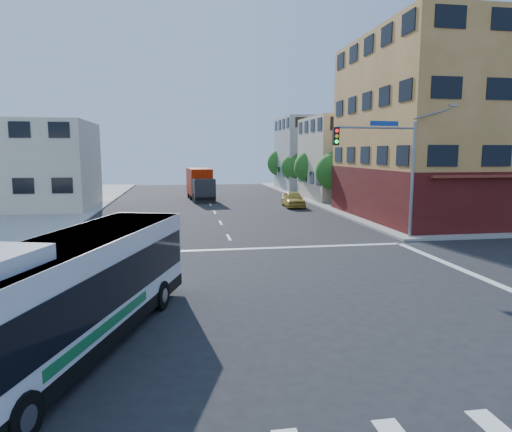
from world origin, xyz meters
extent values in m
plane|color=black|center=(0.00, 0.00, 0.00)|extent=(120.00, 120.00, 0.00)
cube|color=gray|center=(35.00, 35.00, 0.07)|extent=(50.00, 50.00, 0.15)
cube|color=#D18D4B|center=(20.00, 18.50, 7.00)|extent=(18.00, 15.00, 14.00)
cube|color=#521612|center=(20.00, 18.50, 2.00)|extent=(18.09, 15.08, 4.00)
cube|color=#C1B593|center=(17.00, 34.00, 4.50)|extent=(12.00, 10.00, 9.00)
cube|color=#999994|center=(17.00, 48.00, 5.00)|extent=(12.00, 10.00, 10.00)
cube|color=beige|center=(-17.00, 30.00, 4.00)|extent=(12.00, 10.00, 8.00)
cylinder|color=gray|center=(10.80, 10.80, 3.50)|extent=(0.18, 0.18, 7.00)
cylinder|color=gray|center=(8.30, 10.55, 6.60)|extent=(5.01, 0.62, 0.12)
cube|color=black|center=(5.80, 10.30, 6.10)|extent=(0.32, 0.30, 1.00)
sphere|color=#FF0C0C|center=(5.80, 10.13, 6.40)|extent=(0.20, 0.20, 0.20)
sphere|color=yellow|center=(5.80, 10.13, 6.10)|extent=(0.20, 0.20, 0.20)
sphere|color=#19FF33|center=(5.80, 10.13, 5.80)|extent=(0.20, 0.20, 0.20)
cube|color=navy|center=(8.80, 10.60, 6.85)|extent=(1.80, 0.22, 0.28)
cube|color=gray|center=(13.30, 11.05, 8.00)|extent=(0.50, 0.22, 0.14)
cylinder|color=#382114|center=(11.80, 28.00, 0.96)|extent=(0.28, 0.28, 1.92)
sphere|color=#1E5718|center=(11.80, 28.00, 3.37)|extent=(3.60, 3.60, 3.60)
sphere|color=#1E5718|center=(12.20, 27.70, 4.27)|extent=(2.52, 2.52, 2.52)
cylinder|color=#382114|center=(11.80, 36.00, 1.00)|extent=(0.28, 0.28, 1.99)
sphere|color=#1E5718|center=(11.80, 36.00, 3.51)|extent=(3.80, 3.80, 3.80)
sphere|color=#1E5718|center=(12.20, 35.70, 4.46)|extent=(2.66, 2.66, 2.66)
cylinder|color=#382114|center=(11.80, 44.00, 0.94)|extent=(0.28, 0.28, 1.89)
sphere|color=#1E5718|center=(11.80, 44.00, 3.25)|extent=(3.40, 3.40, 3.40)
sphere|color=#1E5718|center=(12.20, 43.70, 4.10)|extent=(2.38, 2.38, 2.38)
cylinder|color=#382114|center=(11.80, 52.00, 1.01)|extent=(0.28, 0.28, 2.03)
sphere|color=#1E5718|center=(11.80, 52.00, 3.63)|extent=(4.00, 4.00, 4.00)
sphere|color=#1E5718|center=(12.20, 51.70, 4.63)|extent=(2.80, 2.80, 2.80)
cube|color=black|center=(-5.71, -2.63, 0.51)|extent=(5.66, 11.39, 0.42)
cube|color=silver|center=(-5.71, -2.63, 1.65)|extent=(5.64, 11.37, 2.65)
cube|color=black|center=(-5.71, -2.63, 1.82)|extent=(5.59, 11.06, 1.16)
cube|color=black|center=(-4.04, 2.64, 1.72)|extent=(2.10, 0.71, 1.26)
cube|color=#E5590C|center=(-4.03, 2.67, 2.65)|extent=(1.71, 0.58, 0.26)
cube|color=silver|center=(-5.71, -2.63, 2.92)|extent=(5.53, 11.14, 0.11)
cube|color=#136533|center=(-6.99, -2.71, 0.98)|extent=(1.57, 4.89, 0.26)
cube|color=#136533|center=(-4.71, -3.44, 0.98)|extent=(1.57, 4.89, 0.26)
cylinder|color=black|center=(-5.69, 1.11, 0.48)|extent=(0.56, 1.01, 0.97)
cylinder|color=#99999E|center=(-5.81, 1.15, 0.48)|extent=(0.18, 0.47, 0.48)
cylinder|color=black|center=(-3.57, 0.44, 0.48)|extent=(0.56, 1.01, 0.97)
cylinder|color=#99999E|center=(-3.44, 0.40, 0.48)|extent=(0.18, 0.47, 0.48)
cylinder|color=black|center=(-5.73, -6.38, 0.48)|extent=(0.56, 1.01, 0.97)
cylinder|color=#99999E|center=(-5.61, -6.42, 0.48)|extent=(0.18, 0.47, 0.48)
cube|color=#232327|center=(-0.53, 32.98, 1.24)|extent=(2.38, 2.29, 2.48)
cube|color=black|center=(-0.45, 32.07, 1.62)|extent=(2.00, 0.26, 0.95)
cube|color=#AE1800|center=(-0.87, 36.58, 2.00)|extent=(2.77, 5.52, 2.86)
cube|color=black|center=(-0.76, 35.44, 0.52)|extent=(2.79, 7.78, 0.29)
cylinder|color=black|center=(-1.55, 33.07, 0.48)|extent=(0.35, 0.97, 0.95)
cylinder|color=black|center=(0.45, 33.26, 0.48)|extent=(0.35, 0.97, 0.95)
cylinder|color=black|center=(-1.80, 35.82, 0.48)|extent=(0.35, 0.97, 0.95)
cylinder|color=black|center=(0.19, 36.01, 0.48)|extent=(0.35, 0.97, 0.95)
cylinder|color=black|center=(-2.02, 38.20, 0.48)|extent=(0.35, 0.97, 0.95)
cylinder|color=black|center=(-0.03, 38.38, 0.48)|extent=(0.35, 0.97, 0.95)
imported|color=gold|center=(7.72, 27.76, 0.77)|extent=(2.06, 4.59, 1.53)
camera|label=1|loc=(-2.80, -14.55, 5.21)|focal=32.00mm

